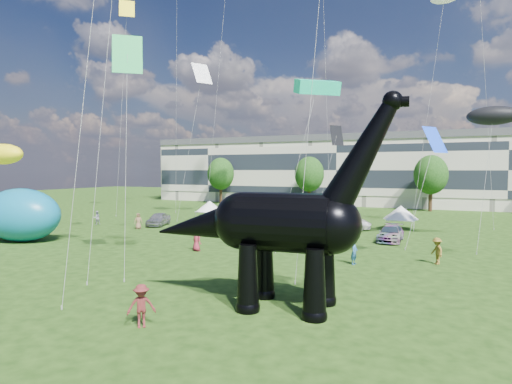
% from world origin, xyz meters
% --- Properties ---
extents(ground, '(220.00, 220.00, 0.00)m').
position_xyz_m(ground, '(0.00, 0.00, 0.00)').
color(ground, '#16330C').
rests_on(ground, ground).
extents(terrace_row, '(78.00, 11.00, 12.00)m').
position_xyz_m(terrace_row, '(-8.00, 62.00, 6.00)').
color(terrace_row, beige).
rests_on(terrace_row, ground).
extents(tree_far_left, '(5.20, 5.20, 9.44)m').
position_xyz_m(tree_far_left, '(-30.00, 53.00, 6.29)').
color(tree_far_left, '#382314').
rests_on(tree_far_left, ground).
extents(tree_mid_left, '(5.20, 5.20, 9.44)m').
position_xyz_m(tree_mid_left, '(-12.00, 53.00, 6.29)').
color(tree_mid_left, '#382314').
rests_on(tree_mid_left, ground).
extents(tree_mid_right, '(5.20, 5.20, 9.44)m').
position_xyz_m(tree_mid_right, '(8.00, 53.00, 6.29)').
color(tree_mid_right, '#382314').
rests_on(tree_mid_right, ground).
extents(dinosaur_sculpture, '(12.72, 3.72, 10.38)m').
position_xyz_m(dinosaur_sculpture, '(3.61, -0.88, 3.92)').
color(dinosaur_sculpture, black).
rests_on(dinosaur_sculpture, ground).
extents(car_silver, '(3.13, 4.90, 1.55)m').
position_xyz_m(car_silver, '(-20.22, 20.87, 0.78)').
color(car_silver, '#B1B1B6').
rests_on(car_silver, ground).
extents(car_grey, '(4.12, 1.56, 1.34)m').
position_xyz_m(car_grey, '(-8.27, 25.14, 0.67)').
color(car_grey, slate).
rests_on(car_grey, ground).
extents(car_white, '(6.24, 3.64, 1.63)m').
position_xyz_m(car_white, '(0.42, 26.99, 0.82)').
color(car_white, white).
rests_on(car_white, ground).
extents(car_dark, '(2.08, 5.02, 1.45)m').
position_xyz_m(car_dark, '(6.13, 20.94, 0.73)').
color(car_dark, '#595960').
rests_on(car_dark, ground).
extents(gazebo_near, '(4.00, 4.00, 2.63)m').
position_xyz_m(gazebo_near, '(6.04, 29.71, 1.84)').
color(gazebo_near, white).
rests_on(gazebo_near, ground).
extents(gazebo_left, '(4.04, 4.04, 2.46)m').
position_xyz_m(gazebo_left, '(-18.20, 29.16, 1.73)').
color(gazebo_left, white).
rests_on(gazebo_left, ground).
extents(inflatable_teal, '(8.45, 5.98, 4.89)m').
position_xyz_m(inflatable_teal, '(-24.72, 6.63, 2.45)').
color(inflatable_teal, '#0C6F9A').
rests_on(inflatable_teal, ground).
extents(visitors, '(48.71, 43.54, 1.87)m').
position_xyz_m(visitors, '(-1.55, 13.82, 0.88)').
color(visitors, brown).
rests_on(visitors, ground).
extents(kites, '(62.43, 53.02, 31.97)m').
position_xyz_m(kites, '(-7.38, 15.98, 14.11)').
color(kites, red).
rests_on(kites, ground).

